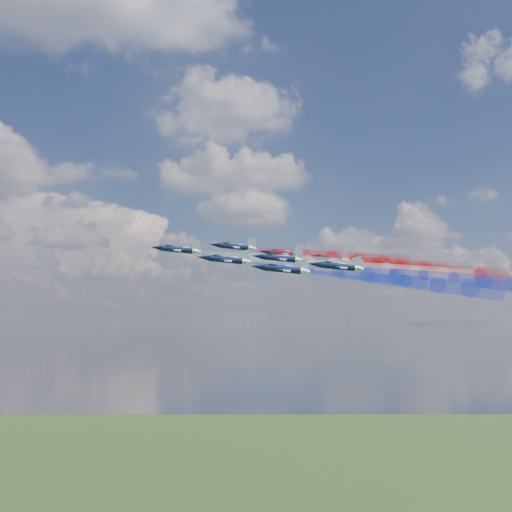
{
  "coord_description": "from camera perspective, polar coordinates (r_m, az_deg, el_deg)",
  "views": [
    {
      "loc": [
        -23.09,
        -136.41,
        141.29
      ],
      "look_at": [
        6.75,
        22.79,
        158.96
      ],
      "focal_mm": 44.33,
      "sensor_mm": 36.0,
      "label": 1
    }
  ],
  "objects": [
    {
      "name": "jet_inner_right",
      "position": [
        176.1,
        -1.94,
        0.84
      ],
      "size": [
        16.44,
        14.74,
        7.17
      ],
      "primitive_type": null,
      "rotation": [
        0.11,
        -0.19,
        1.28
      ],
      "color": "black"
    },
    {
      "name": "trail_lead",
      "position": [
        162.57,
        2.24,
        -0.35
      ],
      "size": [
        41.78,
        16.27,
        9.85
      ],
      "primitive_type": null,
      "rotation": [
        0.11,
        -0.19,
        1.28
      ],
      "color": "white"
    },
    {
      "name": "jet_lead",
      "position": [
        166.19,
        -7.08,
        0.57
      ],
      "size": [
        16.44,
        14.74,
        7.17
      ],
      "primitive_type": null,
      "rotation": [
        0.11,
        -0.19,
        1.28
      ],
      "color": "black"
    },
    {
      "name": "trail_rear_right",
      "position": [
        177.36,
        15.21,
        -1.12
      ],
      "size": [
        41.78,
        16.27,
        9.85
      ],
      "primitive_type": null,
      "rotation": [
        0.11,
        -0.19,
        1.28
      ],
      "color": "red"
    },
    {
      "name": "trail_outer_right",
      "position": [
        186.91,
        10.72,
        -0.58
      ],
      "size": [
        41.78,
        16.27,
        9.85
      ],
      "primitive_type": null,
      "rotation": [
        0.11,
        -0.19,
        1.28
      ],
      "color": "red"
    },
    {
      "name": "jet_rear_left",
      "position": [
        151.54,
        7.4,
        -0.94
      ],
      "size": [
        16.44,
        14.74,
        7.17
      ],
      "primitive_type": null,
      "rotation": [
        0.11,
        -0.19,
        1.28
      ],
      "color": "black"
    },
    {
      "name": "trail_rear_left",
      "position": [
        154.96,
        17.41,
        -1.9
      ],
      "size": [
        41.78,
        16.27,
        9.85
      ],
      "primitive_type": null,
      "rotation": [
        0.11,
        -0.19,
        1.28
      ],
      "color": "#172ACA"
    },
    {
      "name": "trail_inner_right",
      "position": [
        174.76,
        6.86,
        -0.02
      ],
      "size": [
        41.78,
        16.27,
        9.85
      ],
      "primitive_type": null,
      "rotation": [
        0.11,
        -0.19,
        1.28
      ],
      "color": "red"
    },
    {
      "name": "jet_outer_right",
      "position": [
        186.28,
        2.45,
        0.24
      ],
      "size": [
        16.44,
        14.74,
        7.17
      ],
      "primitive_type": null,
      "rotation": [
        0.11,
        -0.19,
        1.28
      ],
      "color": "black"
    },
    {
      "name": "trail_center_third",
      "position": [
        161.84,
        11.73,
        -1.15
      ],
      "size": [
        41.78,
        16.27,
        9.85
      ],
      "primitive_type": null,
      "rotation": [
        0.11,
        -0.19,
        1.28
      ],
      "color": "white"
    },
    {
      "name": "jet_outer_left",
      "position": [
        141.31,
        2.45,
        -1.2
      ],
      "size": [
        16.44,
        14.74,
        7.17
      ],
      "primitive_type": null,
      "rotation": [
        0.11,
        -0.19,
        1.28
      ],
      "color": "black"
    },
    {
      "name": "jet_inner_left",
      "position": [
        153.93,
        -2.69,
        -0.34
      ],
      "size": [
        16.44,
        14.74,
        7.17
      ],
      "primitive_type": null,
      "rotation": [
        0.11,
        -0.19,
        1.28
      ],
      "color": "black"
    },
    {
      "name": "trail_outer_left",
      "position": [
        142.63,
        13.33,
        -2.26
      ],
      "size": [
        41.78,
        16.27,
        9.85
      ],
      "primitive_type": null,
      "rotation": [
        0.11,
        -0.19,
        1.28
      ],
      "color": "#172ACA"
    },
    {
      "name": "trail_inner_left",
      "position": [
        152.59,
        7.38,
        -1.34
      ],
      "size": [
        41.78,
        16.27,
        9.85
      ],
      "primitive_type": null,
      "rotation": [
        0.11,
        -0.19,
        1.28
      ],
      "color": "#172ACA"
    },
    {
      "name": "jet_rear_right",
      "position": [
        174.7,
        6.47,
        -0.27
      ],
      "size": [
        16.44,
        14.74,
        7.17
      ],
      "primitive_type": null,
      "rotation": [
        0.11,
        -0.19,
        1.28
      ],
      "color": "black"
    },
    {
      "name": "jet_center_third",
      "position": [
        161.02,
        2.16,
        -0.22
      ],
      "size": [
        16.44,
        14.74,
        7.17
      ],
      "primitive_type": null,
      "rotation": [
        0.11,
        -0.19,
        1.28
      ],
      "color": "black"
    }
  ]
}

